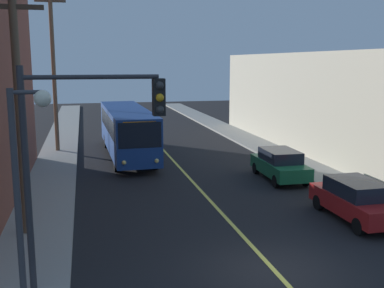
% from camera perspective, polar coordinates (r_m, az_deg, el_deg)
% --- Properties ---
extents(ground_plane, '(120.00, 120.00, 0.00)m').
position_cam_1_polar(ground_plane, '(14.62, 10.27, -15.28)').
color(ground_plane, black).
extents(sidewalk_left, '(2.50, 90.00, 0.15)m').
position_cam_1_polar(sidewalk_left, '(22.98, -17.40, -5.88)').
color(sidewalk_left, gray).
rests_on(sidewalk_left, ground).
extents(sidewalk_right, '(2.50, 90.00, 0.15)m').
position_cam_1_polar(sidewalk_right, '(26.17, 16.19, -3.88)').
color(sidewalk_right, gray).
rests_on(sidewalk_right, ground).
extents(lane_stripe_center, '(0.16, 60.00, 0.01)m').
position_cam_1_polar(lane_stripe_center, '(28.29, -1.87, -2.58)').
color(lane_stripe_center, '#D8CC4C').
rests_on(lane_stripe_center, ground).
extents(building_right_warehouse, '(12.00, 25.47, 6.86)m').
position_cam_1_polar(building_right_warehouse, '(36.41, 20.05, 5.11)').
color(building_right_warehouse, beige).
rests_on(building_right_warehouse, ground).
extents(city_bus, '(2.86, 12.21, 3.20)m').
position_cam_1_polar(city_bus, '(30.78, -8.07, 1.80)').
color(city_bus, navy).
rests_on(city_bus, ground).
extents(parked_car_red, '(1.83, 4.41, 1.62)m').
position_cam_1_polar(parked_car_red, '(19.53, 19.66, -6.49)').
color(parked_car_red, maroon).
rests_on(parked_car_red, ground).
extents(parked_car_green, '(1.91, 4.44, 1.62)m').
position_cam_1_polar(parked_car_green, '(25.06, 10.84, -2.46)').
color(parked_car_green, '#196038').
rests_on(parked_car_green, ground).
extents(utility_pole_near, '(2.40, 0.28, 9.40)m').
position_cam_1_polar(utility_pole_near, '(16.97, -20.77, 6.46)').
color(utility_pole_near, brown).
rests_on(utility_pole_near, sidewalk_left).
extents(utility_pole_mid, '(2.40, 0.28, 11.56)m').
position_cam_1_polar(utility_pole_mid, '(32.92, -16.84, 10.11)').
color(utility_pole_mid, brown).
rests_on(utility_pole_mid, sidewalk_left).
extents(traffic_signal_left_corner, '(3.75, 0.48, 6.00)m').
position_cam_1_polar(traffic_signal_left_corner, '(12.43, -13.04, 0.94)').
color(traffic_signal_left_corner, '#2D2D33').
rests_on(traffic_signal_left_corner, sidewalk_left).
extents(street_lamp_left, '(0.98, 0.40, 5.50)m').
position_cam_1_polar(street_lamp_left, '(11.52, -19.95, -2.97)').
color(street_lamp_left, '#38383D').
rests_on(street_lamp_left, sidewalk_left).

